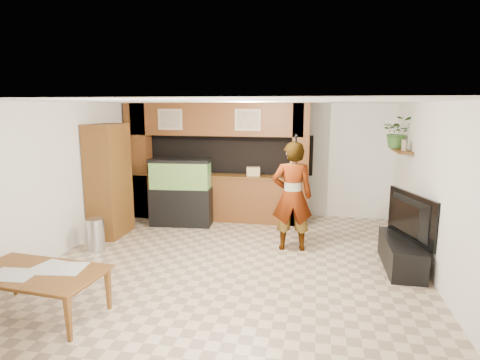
% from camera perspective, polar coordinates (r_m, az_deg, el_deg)
% --- Properties ---
extents(floor, '(6.50, 6.50, 0.00)m').
position_cam_1_polar(floor, '(6.66, -1.02, -11.87)').
color(floor, '#C5AC89').
rests_on(floor, ground).
extents(ceiling, '(6.50, 6.50, 0.00)m').
position_cam_1_polar(ceiling, '(6.16, -1.10, 11.09)').
color(ceiling, white).
rests_on(ceiling, wall_back).
extents(wall_back, '(6.00, 0.00, 6.00)m').
position_cam_1_polar(wall_back, '(9.45, 3.02, 2.96)').
color(wall_back, silver).
rests_on(wall_back, floor).
extents(wall_left, '(0.00, 6.50, 6.50)m').
position_cam_1_polar(wall_left, '(7.49, -24.11, 0.08)').
color(wall_left, silver).
rests_on(wall_left, floor).
extents(wall_right, '(0.00, 6.50, 6.50)m').
position_cam_1_polar(wall_right, '(6.39, 26.30, -1.76)').
color(wall_right, silver).
rests_on(wall_right, floor).
extents(partition, '(4.20, 0.99, 2.60)m').
position_cam_1_polar(partition, '(9.03, -3.50, 2.69)').
color(partition, brown).
rests_on(partition, floor).
extents(wall_clock, '(0.05, 0.25, 0.25)m').
position_cam_1_polar(wall_clock, '(8.24, -20.26, 5.42)').
color(wall_clock, black).
rests_on(wall_clock, wall_left).
extents(wall_shelf, '(0.25, 0.90, 0.04)m').
position_cam_1_polar(wall_shelf, '(8.18, 21.96, 3.87)').
color(wall_shelf, brown).
rests_on(wall_shelf, wall_right).
extents(pantry_cabinet, '(0.55, 0.90, 2.20)m').
position_cam_1_polar(pantry_cabinet, '(8.25, -18.14, -0.06)').
color(pantry_cabinet, brown).
rests_on(pantry_cabinet, floor).
extents(trash_can, '(0.31, 0.31, 0.58)m').
position_cam_1_polar(trash_can, '(7.63, -19.86, -7.29)').
color(trash_can, '#B2B2B7').
rests_on(trash_can, floor).
extents(aquarium, '(1.29, 0.49, 1.43)m').
position_cam_1_polar(aquarium, '(8.66, -8.39, -1.85)').
color(aquarium, black).
rests_on(aquarium, floor).
extents(tv_stand, '(0.51, 1.38, 0.46)m').
position_cam_1_polar(tv_stand, '(6.94, 21.94, -9.70)').
color(tv_stand, black).
rests_on(tv_stand, floor).
extents(television, '(0.58, 1.28, 0.74)m').
position_cam_1_polar(television, '(6.77, 22.29, -4.90)').
color(television, black).
rests_on(television, tv_stand).
extents(photo_frame, '(0.06, 0.16, 0.20)m').
position_cam_1_polar(photo_frame, '(7.99, 22.26, 4.59)').
color(photo_frame, tan).
rests_on(photo_frame, wall_shelf).
extents(potted_plant, '(0.62, 0.55, 0.62)m').
position_cam_1_polar(potted_plant, '(8.44, 21.54, 6.35)').
color(potted_plant, '#325C25').
rests_on(potted_plant, wall_shelf).
extents(person, '(0.76, 0.55, 1.95)m').
position_cam_1_polar(person, '(7.10, 7.43, -2.31)').
color(person, '#8E704E').
rests_on(person, floor).
extents(microphone, '(0.04, 0.10, 0.16)m').
position_cam_1_polar(microphone, '(6.79, 7.97, 5.75)').
color(microphone, black).
rests_on(microphone, person).
extents(dining_table, '(1.69, 1.04, 0.57)m').
position_cam_1_polar(dining_table, '(5.61, -27.01, -14.35)').
color(dining_table, brown).
rests_on(dining_table, floor).
extents(newspaper_a, '(0.56, 0.42, 0.01)m').
position_cam_1_polar(newspaper_a, '(5.55, -29.62, -11.62)').
color(newspaper_a, silver).
rests_on(newspaper_a, dining_table).
extents(newspaper_b, '(0.62, 0.49, 0.01)m').
position_cam_1_polar(newspaper_b, '(5.49, -24.15, -11.40)').
color(newspaper_b, silver).
rests_on(newspaper_b, dining_table).
extents(newspaper_c, '(0.56, 0.46, 0.01)m').
position_cam_1_polar(newspaper_c, '(5.56, -24.74, -11.15)').
color(newspaper_c, silver).
rests_on(newspaper_c, dining_table).
extents(counter_box, '(0.32, 0.24, 0.19)m').
position_cam_1_polar(counter_box, '(8.70, 1.89, 1.22)').
color(counter_box, tan).
rests_on(counter_box, partition).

